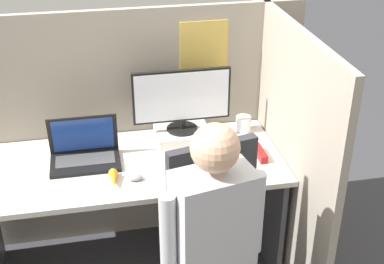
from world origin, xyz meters
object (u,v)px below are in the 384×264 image
at_px(monitor, 182,99).
at_px(laptop, 85,154).
at_px(person, 213,245).
at_px(coffee_mug, 243,124).
at_px(office_chair, 211,259).
at_px(paper_box, 182,134).
at_px(carrot_toy, 114,179).
at_px(stapler, 260,153).

distance_m(monitor, laptop, 0.62).
bearing_deg(person, coffee_mug, 67.32).
distance_m(monitor, office_chair, 0.94).
height_order(paper_box, carrot_toy, paper_box).
bearing_deg(paper_box, laptop, -165.24).
relative_size(office_chair, coffee_mug, 11.99).
xyz_separation_m(monitor, laptop, (-0.56, -0.15, -0.21)).
bearing_deg(coffee_mug, stapler, -88.74).
distance_m(paper_box, stapler, 0.48).
distance_m(laptop, person, 0.98).
relative_size(stapler, carrot_toy, 1.07).
distance_m(paper_box, monitor, 0.23).
bearing_deg(carrot_toy, stapler, 7.43).
bearing_deg(monitor, stapler, -36.62).
distance_m(monitor, carrot_toy, 0.62).
relative_size(carrot_toy, coffee_mug, 1.68).
bearing_deg(stapler, coffee_mug, 91.26).
xyz_separation_m(laptop, coffee_mug, (0.94, 0.18, -0.00)).
distance_m(carrot_toy, person, 0.70).
bearing_deg(carrot_toy, office_chair, -46.87).
relative_size(paper_box, stapler, 1.89).
relative_size(office_chair, person, 0.82).
xyz_separation_m(carrot_toy, office_chair, (0.41, -0.44, -0.22)).
relative_size(monitor, stapler, 3.42).
height_order(paper_box, stapler, paper_box).
bearing_deg(carrot_toy, coffee_mug, 27.62).
xyz_separation_m(paper_box, stapler, (0.38, -0.28, -0.01)).
relative_size(laptop, carrot_toy, 2.43).
height_order(paper_box, coffee_mug, coffee_mug).
xyz_separation_m(paper_box, coffee_mug, (0.38, 0.03, 0.01)).
distance_m(carrot_toy, coffee_mug, 0.90).
bearing_deg(carrot_toy, person, -57.57).
height_order(monitor, person, person).
bearing_deg(monitor, paper_box, -90.00).
height_order(laptop, stapler, laptop).
height_order(office_chair, coffee_mug, office_chair).
bearing_deg(paper_box, carrot_toy, -137.43).
xyz_separation_m(paper_box, carrot_toy, (-0.42, -0.39, -0.01)).
distance_m(laptop, coffee_mug, 0.95).
xyz_separation_m(stapler, person, (-0.43, -0.70, 0.01)).
bearing_deg(stapler, carrot_toy, -172.57).
bearing_deg(person, paper_box, 87.35).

